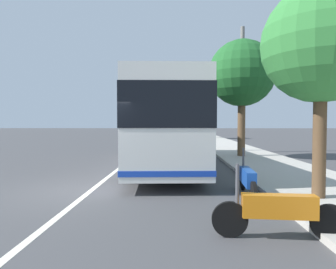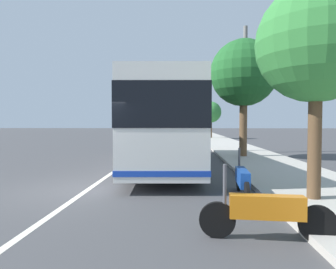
{
  "view_description": "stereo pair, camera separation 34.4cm",
  "coord_description": "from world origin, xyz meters",
  "px_view_note": "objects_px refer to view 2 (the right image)",
  "views": [
    {
      "loc": [
        -8.53,
        -2.44,
        1.94
      ],
      "look_at": [
        5.08,
        -2.09,
        1.43
      ],
      "focal_mm": 32.21,
      "sensor_mm": 36.0,
      "label": 1
    },
    {
      "loc": [
        -8.52,
        -2.78,
        1.94
      ],
      "look_at": [
        5.08,
        -2.09,
        1.43
      ],
      "focal_mm": 32.21,
      "sensor_mm": 36.0,
      "label": 2
    }
  ],
  "objects_px": {
    "car_ahead_same_lane": "(147,132)",
    "car_oncoming": "(152,131)",
    "car_behind_bus": "(177,130)",
    "roadside_tree_near_camera": "(316,44)",
    "car_side_street": "(182,133)",
    "motorcycle_mid_row": "(266,212)",
    "motorcycle_nearest_curb": "(242,180)",
    "coach_bus": "(165,121)",
    "roadside_tree_mid_block": "(244,73)",
    "roadside_tree_far_block": "(211,112)",
    "utility_pole": "(245,90)"
  },
  "relations": [
    {
      "from": "car_ahead_same_lane",
      "to": "car_oncoming",
      "type": "distance_m",
      "value": 6.38
    },
    {
      "from": "car_behind_bus",
      "to": "roadside_tree_near_camera",
      "type": "bearing_deg",
      "value": -175.19
    },
    {
      "from": "car_behind_bus",
      "to": "car_side_street",
      "type": "bearing_deg",
      "value": -176.46
    },
    {
      "from": "motorcycle_mid_row",
      "to": "motorcycle_nearest_curb",
      "type": "height_order",
      "value": "motorcycle_mid_row"
    },
    {
      "from": "motorcycle_nearest_curb",
      "to": "car_behind_bus",
      "type": "xyz_separation_m",
      "value": [
        43.52,
        2.53,
        0.25
      ]
    },
    {
      "from": "motorcycle_nearest_curb",
      "to": "car_ahead_same_lane",
      "type": "xyz_separation_m",
      "value": [
        34.01,
        6.6,
        0.19
      ]
    },
    {
      "from": "coach_bus",
      "to": "car_behind_bus",
      "type": "bearing_deg",
      "value": -2.65
    },
    {
      "from": "car_behind_bus",
      "to": "roadside_tree_near_camera",
      "type": "distance_m",
      "value": 44.35
    },
    {
      "from": "coach_bus",
      "to": "roadside_tree_near_camera",
      "type": "distance_m",
      "value": 7.69
    },
    {
      "from": "motorcycle_mid_row",
      "to": "roadside_tree_near_camera",
      "type": "relative_size",
      "value": 0.42
    },
    {
      "from": "motorcycle_mid_row",
      "to": "car_side_street",
      "type": "bearing_deg",
      "value": -82.95
    },
    {
      "from": "car_behind_bus",
      "to": "roadside_tree_mid_block",
      "type": "bearing_deg",
      "value": -173.5
    },
    {
      "from": "car_side_street",
      "to": "roadside_tree_near_camera",
      "type": "distance_m",
      "value": 32.9
    },
    {
      "from": "car_behind_bus",
      "to": "motorcycle_nearest_curb",
      "type": "bearing_deg",
      "value": -177.22
    },
    {
      "from": "roadside_tree_mid_block",
      "to": "roadside_tree_far_block",
      "type": "height_order",
      "value": "roadside_tree_mid_block"
    },
    {
      "from": "car_oncoming",
      "to": "utility_pole",
      "type": "height_order",
      "value": "utility_pole"
    },
    {
      "from": "car_ahead_same_lane",
      "to": "car_side_street",
      "type": "bearing_deg",
      "value": 66.15
    },
    {
      "from": "motorcycle_nearest_curb",
      "to": "car_side_street",
      "type": "relative_size",
      "value": 0.56
    },
    {
      "from": "car_behind_bus",
      "to": "roadside_tree_far_block",
      "type": "xyz_separation_m",
      "value": [
        -13.62,
        -4.41,
        2.59
      ]
    },
    {
      "from": "motorcycle_mid_row",
      "to": "car_side_street",
      "type": "relative_size",
      "value": 0.54
    },
    {
      "from": "roadside_tree_far_block",
      "to": "coach_bus",
      "type": "bearing_deg",
      "value": 169.94
    },
    {
      "from": "coach_bus",
      "to": "car_ahead_same_lane",
      "type": "distance_m",
      "value": 28.57
    },
    {
      "from": "motorcycle_nearest_curb",
      "to": "utility_pole",
      "type": "bearing_deg",
      "value": -7.54
    },
    {
      "from": "car_ahead_same_lane",
      "to": "utility_pole",
      "type": "bearing_deg",
      "value": 20.71
    },
    {
      "from": "utility_pole",
      "to": "roadside_tree_far_block",
      "type": "bearing_deg",
      "value": 2.01
    },
    {
      "from": "car_side_street",
      "to": "roadside_tree_far_block",
      "type": "distance_m",
      "value": 4.93
    },
    {
      "from": "car_side_street",
      "to": "roadside_tree_far_block",
      "type": "height_order",
      "value": "roadside_tree_far_block"
    },
    {
      "from": "roadside_tree_near_camera",
      "to": "car_behind_bus",
      "type": "bearing_deg",
      "value": 5.35
    },
    {
      "from": "coach_bus",
      "to": "car_oncoming",
      "type": "height_order",
      "value": "coach_bus"
    },
    {
      "from": "motorcycle_nearest_curb",
      "to": "roadside_tree_far_block",
      "type": "xyz_separation_m",
      "value": [
        29.9,
        -1.88,
        2.84
      ]
    },
    {
      "from": "car_ahead_same_lane",
      "to": "roadside_tree_mid_block",
      "type": "bearing_deg",
      "value": 16.41
    },
    {
      "from": "car_behind_bus",
      "to": "utility_pole",
      "type": "height_order",
      "value": "utility_pole"
    },
    {
      "from": "car_ahead_same_lane",
      "to": "car_oncoming",
      "type": "relative_size",
      "value": 0.97
    },
    {
      "from": "motorcycle_mid_row",
      "to": "car_oncoming",
      "type": "bearing_deg",
      "value": -76.96
    },
    {
      "from": "car_ahead_same_lane",
      "to": "car_behind_bus",
      "type": "relative_size",
      "value": 1.02
    },
    {
      "from": "car_side_street",
      "to": "motorcycle_nearest_curb",
      "type": "bearing_deg",
      "value": -176.9
    },
    {
      "from": "motorcycle_nearest_curb",
      "to": "utility_pole",
      "type": "height_order",
      "value": "utility_pole"
    },
    {
      "from": "car_ahead_same_lane",
      "to": "utility_pole",
      "type": "xyz_separation_m",
      "value": [
        -21.81,
        -9.1,
        3.47
      ]
    },
    {
      "from": "car_ahead_same_lane",
      "to": "car_behind_bus",
      "type": "distance_m",
      "value": 10.34
    },
    {
      "from": "car_oncoming",
      "to": "motorcycle_nearest_curb",
      "type": "bearing_deg",
      "value": 11.44
    },
    {
      "from": "car_behind_bus",
      "to": "roadside_tree_far_block",
      "type": "relative_size",
      "value": 0.95
    },
    {
      "from": "motorcycle_mid_row",
      "to": "car_behind_bus",
      "type": "bearing_deg",
      "value": -82.56
    },
    {
      "from": "car_ahead_same_lane",
      "to": "roadside_tree_near_camera",
      "type": "xyz_separation_m",
      "value": [
        -34.55,
        -8.19,
        3.15
      ]
    },
    {
      "from": "coach_bus",
      "to": "car_oncoming",
      "type": "bearing_deg",
      "value": 4.15
    },
    {
      "from": "motorcycle_mid_row",
      "to": "car_oncoming",
      "type": "relative_size",
      "value": 0.48
    },
    {
      "from": "car_oncoming",
      "to": "roadside_tree_far_block",
      "type": "height_order",
      "value": "roadside_tree_far_block"
    },
    {
      "from": "roadside_tree_mid_block",
      "to": "motorcycle_mid_row",
      "type": "bearing_deg",
      "value": 170.7
    },
    {
      "from": "car_ahead_same_lane",
      "to": "roadside_tree_mid_block",
      "type": "xyz_separation_m",
      "value": [
        -25.16,
        -8.35,
        4.0
      ]
    },
    {
      "from": "roadside_tree_far_block",
      "to": "roadside_tree_mid_block",
      "type": "bearing_deg",
      "value": 179.65
    },
    {
      "from": "motorcycle_nearest_curb",
      "to": "roadside_tree_mid_block",
      "type": "height_order",
      "value": "roadside_tree_mid_block"
    }
  ]
}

